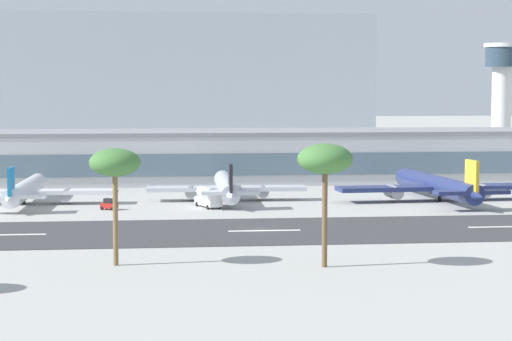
{
  "coord_description": "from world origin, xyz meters",
  "views": [
    {
      "loc": [
        -20.33,
        -167.99,
        23.37
      ],
      "look_at": [
        4.62,
        45.51,
        6.25
      ],
      "focal_mm": 71.96,
      "sensor_mm": 36.0,
      "label": 1
    }
  ],
  "objects_px": {
    "terminal_building": "(212,156)",
    "service_baggage_tug_1": "(109,204)",
    "service_fuel_truck_0": "(208,197)",
    "distant_hotel_block": "(185,86)",
    "airliner_gold_tail_gate_2": "(439,187)",
    "airliner_blue_tail_gate_0": "(24,191)",
    "palm_tree_2": "(325,161)",
    "airliner_black_tail_gate_1": "(227,187)",
    "palm_tree_1": "(115,164)",
    "control_tower": "(502,90)"
  },
  "relations": [
    {
      "from": "terminal_building",
      "to": "service_baggage_tug_1",
      "type": "bearing_deg",
      "value": -112.57
    },
    {
      "from": "distant_hotel_block",
      "to": "terminal_building",
      "type": "bearing_deg",
      "value": -88.74
    },
    {
      "from": "service_fuel_truck_0",
      "to": "palm_tree_2",
      "type": "distance_m",
      "value": 71.35
    },
    {
      "from": "control_tower",
      "to": "palm_tree_2",
      "type": "distance_m",
      "value": 193.36
    },
    {
      "from": "airliner_black_tail_gate_1",
      "to": "service_fuel_truck_0",
      "type": "distance_m",
      "value": 12.15
    },
    {
      "from": "airliner_blue_tail_gate_0",
      "to": "service_fuel_truck_0",
      "type": "relative_size",
      "value": 4.72
    },
    {
      "from": "control_tower",
      "to": "service_baggage_tug_1",
      "type": "height_order",
      "value": "control_tower"
    },
    {
      "from": "distant_hotel_block",
      "to": "airliner_gold_tail_gate_2",
      "type": "xyz_separation_m",
      "value": [
        45.83,
        -148.68,
        -21.27
      ]
    },
    {
      "from": "airliner_blue_tail_gate_0",
      "to": "airliner_black_tail_gate_1",
      "type": "relative_size",
      "value": 0.98
    },
    {
      "from": "distant_hotel_block",
      "to": "service_fuel_truck_0",
      "type": "xyz_separation_m",
      "value": [
        -2.71,
        -153.99,
        -22.37
      ]
    },
    {
      "from": "terminal_building",
      "to": "service_fuel_truck_0",
      "type": "xyz_separation_m",
      "value": [
        -4.84,
        -56.71,
        -4.44
      ]
    },
    {
      "from": "airliner_blue_tail_gate_0",
      "to": "palm_tree_1",
      "type": "bearing_deg",
      "value": -162.46
    },
    {
      "from": "airliner_gold_tail_gate_2",
      "to": "palm_tree_2",
      "type": "height_order",
      "value": "palm_tree_2"
    },
    {
      "from": "airliner_blue_tail_gate_0",
      "to": "service_fuel_truck_0",
      "type": "xyz_separation_m",
      "value": [
        36.75,
        -9.33,
        -0.76
      ]
    },
    {
      "from": "terminal_building",
      "to": "service_fuel_truck_0",
      "type": "distance_m",
      "value": 57.09
    },
    {
      "from": "airliner_gold_tail_gate_2",
      "to": "airliner_blue_tail_gate_0",
      "type": "bearing_deg",
      "value": 83.33
    },
    {
      "from": "service_baggage_tug_1",
      "to": "palm_tree_1",
      "type": "xyz_separation_m",
      "value": [
        2.52,
        -63.5,
        12.43
      ]
    },
    {
      "from": "palm_tree_2",
      "to": "terminal_building",
      "type": "bearing_deg",
      "value": 92.53
    },
    {
      "from": "service_baggage_tug_1",
      "to": "palm_tree_1",
      "type": "distance_m",
      "value": 64.76
    },
    {
      "from": "airliner_black_tail_gate_1",
      "to": "airliner_blue_tail_gate_0",
      "type": "bearing_deg",
      "value": 94.91
    },
    {
      "from": "control_tower",
      "to": "airliner_black_tail_gate_1",
      "type": "height_order",
      "value": "control_tower"
    },
    {
      "from": "terminal_building",
      "to": "control_tower",
      "type": "xyz_separation_m",
      "value": [
        92.46,
        46.23,
        16.66
      ]
    },
    {
      "from": "airliner_blue_tail_gate_0",
      "to": "airliner_black_tail_gate_1",
      "type": "bearing_deg",
      "value": -84.8
    },
    {
      "from": "distant_hotel_block",
      "to": "palm_tree_2",
      "type": "relative_size",
      "value": 7.91
    },
    {
      "from": "airliner_gold_tail_gate_2",
      "to": "service_baggage_tug_1",
      "type": "height_order",
      "value": "airliner_gold_tail_gate_2"
    },
    {
      "from": "airliner_blue_tail_gate_0",
      "to": "service_baggage_tug_1",
      "type": "xyz_separation_m",
      "value": [
        17.35,
        -10.93,
        -1.74
      ]
    },
    {
      "from": "airliner_gold_tail_gate_2",
      "to": "distant_hotel_block",
      "type": "bearing_deg",
      "value": 13.16
    },
    {
      "from": "service_baggage_tug_1",
      "to": "airliner_blue_tail_gate_0",
      "type": "bearing_deg",
      "value": 177.96
    },
    {
      "from": "palm_tree_1",
      "to": "airliner_gold_tail_gate_2",
      "type": "bearing_deg",
      "value": 47.1
    },
    {
      "from": "distant_hotel_block",
      "to": "palm_tree_1",
      "type": "height_order",
      "value": "distant_hotel_block"
    },
    {
      "from": "distant_hotel_block",
      "to": "service_baggage_tug_1",
      "type": "relative_size",
      "value": 36.07
    },
    {
      "from": "airliner_gold_tail_gate_2",
      "to": "palm_tree_1",
      "type": "height_order",
      "value": "palm_tree_1"
    },
    {
      "from": "service_fuel_truck_0",
      "to": "service_baggage_tug_1",
      "type": "distance_m",
      "value": 19.49
    },
    {
      "from": "palm_tree_1",
      "to": "control_tower",
      "type": "bearing_deg",
      "value": 55.8
    },
    {
      "from": "airliner_black_tail_gate_1",
      "to": "palm_tree_1",
      "type": "bearing_deg",
      "value": 166.58
    },
    {
      "from": "distant_hotel_block",
      "to": "service_baggage_tug_1",
      "type": "xyz_separation_m",
      "value": [
        -22.1,
        -155.59,
        -23.35
      ]
    },
    {
      "from": "service_fuel_truck_0",
      "to": "service_baggage_tug_1",
      "type": "height_order",
      "value": "service_fuel_truck_0"
    },
    {
      "from": "airliner_blue_tail_gate_0",
      "to": "service_fuel_truck_0",
      "type": "height_order",
      "value": "airliner_blue_tail_gate_0"
    },
    {
      "from": "airliner_gold_tail_gate_2",
      "to": "service_fuel_truck_0",
      "type": "bearing_deg",
      "value": 92.27
    },
    {
      "from": "service_baggage_tug_1",
      "to": "palm_tree_2",
      "type": "xyz_separation_m",
      "value": [
        29.82,
        -67.97,
        13.0
      ]
    },
    {
      "from": "terminal_building",
      "to": "service_baggage_tug_1",
      "type": "relative_size",
      "value": 46.11
    },
    {
      "from": "airliner_gold_tail_gate_2",
      "to": "service_baggage_tug_1",
      "type": "xyz_separation_m",
      "value": [
        -67.93,
        -6.9,
        -2.08
      ]
    },
    {
      "from": "airliner_blue_tail_gate_0",
      "to": "palm_tree_2",
      "type": "bearing_deg",
      "value": -146.53
    },
    {
      "from": "terminal_building",
      "to": "airliner_gold_tail_gate_2",
      "type": "height_order",
      "value": "terminal_building"
    },
    {
      "from": "airliner_blue_tail_gate_0",
      "to": "control_tower",
      "type": "bearing_deg",
      "value": -52.48
    },
    {
      "from": "palm_tree_1",
      "to": "terminal_building",
      "type": "bearing_deg",
      "value": 79.89
    },
    {
      "from": "terminal_building",
      "to": "airliner_gold_tail_gate_2",
      "type": "distance_m",
      "value": 67.55
    },
    {
      "from": "distant_hotel_block",
      "to": "airliner_gold_tail_gate_2",
      "type": "relative_size",
      "value": 2.74
    },
    {
      "from": "control_tower",
      "to": "airliner_blue_tail_gate_0",
      "type": "xyz_separation_m",
      "value": [
        -134.05,
        -93.61,
        -20.34
      ]
    },
    {
      "from": "terminal_building",
      "to": "airliner_blue_tail_gate_0",
      "type": "distance_m",
      "value": 63.15
    }
  ]
}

